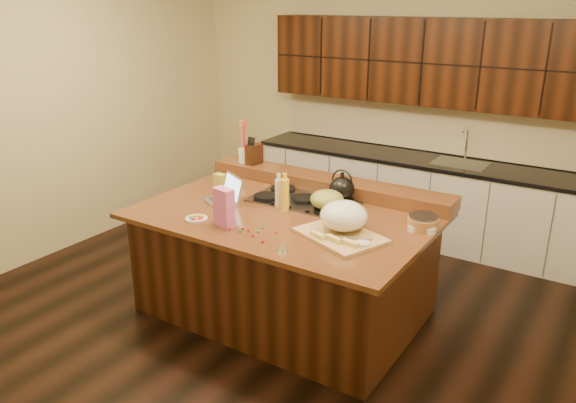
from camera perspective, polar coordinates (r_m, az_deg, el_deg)
The scene contains 32 objects.
room at distance 4.49m, azimuth -0.35°, elevation 4.02°, with size 5.52×5.02×2.72m.
island at distance 4.81m, azimuth -0.32°, elevation -6.19°, with size 2.40×1.60×0.92m.
back_ledge at distance 5.17m, azimuth 3.90°, elevation 1.85°, with size 2.40×0.30×0.12m, color black.
cooktop at distance 4.86m, azimuth 1.60°, elevation 0.13°, with size 0.92×0.52×0.05m.
back_counter at distance 6.40m, azimuth 12.97°, elevation 4.93°, with size 3.70×0.66×2.40m.
kettle at distance 4.79m, azimuth 5.49°, elevation 1.35°, with size 0.22×0.22×0.20m, color black.
green_bowl at distance 4.58m, azimuth 3.98°, elevation 0.22°, with size 0.28×0.28×0.15m, color olive.
laptop at distance 4.87m, azimuth -6.29°, elevation 0.65°, with size 0.41×0.39×0.23m.
oil_bottle at distance 4.63m, azimuth -0.31°, elevation 0.67°, with size 0.07×0.07×0.27m, color yellow.
vinegar_bottle at distance 4.69m, azimuth -0.94°, elevation 0.81°, with size 0.06×0.06×0.25m, color silver.
wooden_tray at distance 4.18m, azimuth 5.60°, elevation -1.90°, with size 0.73×0.64×0.25m.
ramekin_a at distance 4.00m, azimuth 7.55°, elevation -4.41°, with size 0.10×0.10×0.04m, color white.
ramekin_b at distance 4.35m, azimuth 14.17°, elevation -2.83°, with size 0.10×0.10×0.04m, color white.
ramekin_c at distance 4.36m, azimuth 12.73°, elevation -2.64°, with size 0.10×0.10×0.04m, color white.
strainer_bowl at distance 4.40m, azimuth 13.55°, elevation -2.17°, with size 0.24×0.24×0.09m, color #996B3F.
kitchen_timer at distance 3.91m, azimuth -0.57°, elevation -4.63°, with size 0.08×0.08×0.07m, color silver.
pink_bag at distance 4.32m, azimuth -6.53°, elevation -0.62°, with size 0.16×0.09×0.31m, color #D966B7.
candy_plate at distance 4.54m, azimuth -9.28°, elevation -1.71°, with size 0.18×0.18×0.01m, color white.
package_box at distance 5.19m, azimuth -6.92°, elevation 1.99°, with size 0.11×0.08×0.15m, color gold.
utensil_crock at distance 5.63m, azimuth -4.45°, elevation 4.70°, with size 0.12×0.12×0.14m, color white.
knife_block at distance 5.55m, azimuth -3.46°, elevation 4.82°, with size 0.10×0.16×0.20m, color black.
gumdrop_0 at distance 4.21m, azimuth -1.24°, elevation -3.18°, with size 0.02×0.02×0.02m, color red.
gumdrop_1 at distance 4.34m, azimuth -5.46°, elevation -2.49°, with size 0.02×0.02×0.02m, color #198C26.
gumdrop_2 at distance 4.16m, azimuth -3.61°, elevation -3.47°, with size 0.02×0.02×0.02m, color red.
gumdrop_3 at distance 4.34m, azimuth -6.54°, elevation -2.57°, with size 0.02×0.02×0.02m, color #198C26.
gumdrop_4 at distance 4.29m, azimuth -5.91°, elevation -2.79°, with size 0.02×0.02×0.02m, color red.
gumdrop_5 at distance 4.30m, azimuth -2.68°, elevation -2.64°, with size 0.02×0.02×0.02m, color #198C26.
gumdrop_6 at distance 4.26m, azimuth -4.01°, elevation -2.92°, with size 0.02×0.02×0.02m, color red.
gumdrop_7 at distance 4.25m, azimuth -4.88°, elevation -3.00°, with size 0.02×0.02×0.02m, color #198C26.
gumdrop_8 at distance 4.06m, azimuth -2.57°, elevation -4.07°, with size 0.02×0.02×0.02m, color red.
gumdrop_9 at distance 4.23m, azimuth -3.08°, elevation -3.06°, with size 0.02×0.02×0.02m, color #198C26.
gumdrop_10 at distance 4.29m, azimuth -4.66°, elevation -2.76°, with size 0.02×0.02×0.02m, color red.
Camera 1 is at (2.36, -3.62, 2.57)m, focal length 35.00 mm.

